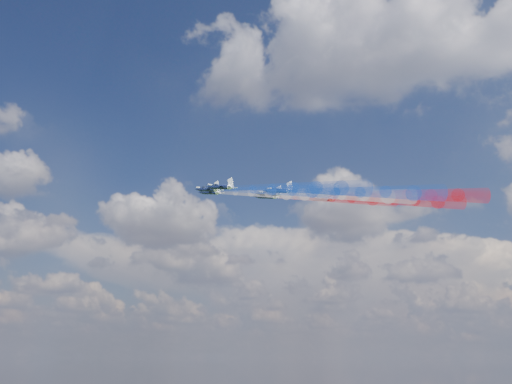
% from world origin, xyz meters
% --- Properties ---
extents(jet_lead, '(13.65, 12.52, 5.84)m').
position_xyz_m(jet_lead, '(0.74, -0.60, 165.14)').
color(jet_lead, black).
extents(trail_lead, '(37.28, 19.57, 11.78)m').
position_xyz_m(trail_lead, '(22.61, -10.35, 160.23)').
color(trail_lead, white).
extents(jet_inner_left, '(13.65, 12.52, 5.84)m').
position_xyz_m(jet_inner_left, '(6.68, -14.30, 161.93)').
color(jet_inner_left, black).
extents(trail_inner_left, '(37.28, 19.57, 11.78)m').
position_xyz_m(trail_inner_left, '(28.56, -24.05, 157.02)').
color(trail_inner_left, blue).
extents(jet_inner_right, '(13.65, 12.52, 5.84)m').
position_xyz_m(jet_inner_right, '(16.83, 4.22, 163.50)').
color(jet_inner_right, black).
extents(trail_inner_right, '(37.28, 19.57, 11.78)m').
position_xyz_m(trail_inner_right, '(38.70, -5.52, 158.59)').
color(trail_inner_right, red).
extents(jet_outer_left, '(13.65, 12.52, 5.84)m').
position_xyz_m(jet_outer_left, '(16.13, -26.66, 158.41)').
color(jet_outer_left, black).
extents(trail_outer_left, '(37.28, 19.57, 11.78)m').
position_xyz_m(trail_outer_left, '(38.00, -36.41, 153.50)').
color(trail_outer_left, blue).
extents(jet_center_third, '(13.65, 12.52, 5.84)m').
position_xyz_m(jet_center_third, '(22.64, -9.29, 160.38)').
color(jet_center_third, black).
extents(trail_center_third, '(37.28, 19.57, 11.78)m').
position_xyz_m(trail_center_third, '(44.51, -19.04, 155.47)').
color(trail_center_third, white).
extents(jet_outer_right, '(13.65, 12.52, 5.84)m').
position_xyz_m(jet_outer_right, '(32.09, 9.06, 162.52)').
color(jet_outer_right, black).
extents(trail_outer_right, '(37.28, 19.57, 11.78)m').
position_xyz_m(trail_outer_right, '(53.96, -0.69, 157.60)').
color(trail_outer_right, red).
extents(jet_rear_left, '(13.65, 12.52, 5.84)m').
position_xyz_m(jet_rear_left, '(29.69, -22.07, 157.30)').
color(jet_rear_left, black).
extents(trail_rear_left, '(37.28, 19.57, 11.78)m').
position_xyz_m(trail_rear_left, '(51.57, -31.82, 152.39)').
color(trail_rear_left, blue).
extents(jet_rear_right, '(13.65, 12.52, 5.84)m').
position_xyz_m(jet_rear_right, '(37.50, -6.29, 159.90)').
color(jet_rear_right, black).
extents(trail_rear_right, '(37.28, 19.57, 11.78)m').
position_xyz_m(trail_rear_right, '(59.37, -16.03, 154.99)').
color(trail_rear_right, red).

